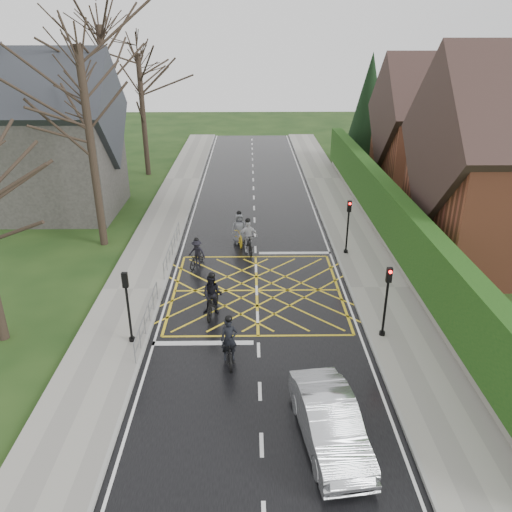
{
  "coord_description": "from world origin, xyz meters",
  "views": [
    {
      "loc": [
        -0.33,
        -21.52,
        11.53
      ],
      "look_at": [
        -0.02,
        1.23,
        1.3
      ],
      "focal_mm": 35.0,
      "sensor_mm": 36.0,
      "label": 1
    }
  ],
  "objects_px": {
    "cyclist_mid": "(197,255)",
    "cyclist_lead": "(239,232)",
    "cyclist_front": "(248,240)",
    "cyclist_rear": "(229,346)",
    "car": "(330,422)",
    "cyclist_back": "(213,299)"
  },
  "relations": [
    {
      "from": "cyclist_front",
      "to": "car",
      "type": "distance_m",
      "value": 14.79
    },
    {
      "from": "cyclist_back",
      "to": "cyclist_mid",
      "type": "height_order",
      "value": "cyclist_back"
    },
    {
      "from": "cyclist_front",
      "to": "cyclist_lead",
      "type": "relative_size",
      "value": 0.97
    },
    {
      "from": "cyclist_back",
      "to": "cyclist_lead",
      "type": "bearing_deg",
      "value": 92.41
    },
    {
      "from": "cyclist_rear",
      "to": "cyclist_back",
      "type": "relative_size",
      "value": 0.98
    },
    {
      "from": "cyclist_rear",
      "to": "cyclist_mid",
      "type": "distance_m",
      "value": 8.8
    },
    {
      "from": "cyclist_rear",
      "to": "cyclist_lead",
      "type": "distance_m",
      "value": 11.63
    },
    {
      "from": "cyclist_lead",
      "to": "cyclist_mid",
      "type": "bearing_deg",
      "value": -135.79
    },
    {
      "from": "cyclist_rear",
      "to": "cyclist_lead",
      "type": "relative_size",
      "value": 0.94
    },
    {
      "from": "cyclist_rear",
      "to": "cyclist_back",
      "type": "bearing_deg",
      "value": 96.64
    },
    {
      "from": "cyclist_rear",
      "to": "cyclist_mid",
      "type": "xyz_separation_m",
      "value": [
        -2.03,
        8.56,
        -0.04
      ]
    },
    {
      "from": "cyclist_mid",
      "to": "cyclist_front",
      "type": "relative_size",
      "value": 0.83
    },
    {
      "from": "cyclist_back",
      "to": "car",
      "type": "xyz_separation_m",
      "value": [
        4.05,
        -7.68,
        -0.02
      ]
    },
    {
      "from": "cyclist_mid",
      "to": "cyclist_front",
      "type": "xyz_separation_m",
      "value": [
        2.73,
        1.79,
        0.16
      ]
    },
    {
      "from": "cyclist_front",
      "to": "car",
      "type": "xyz_separation_m",
      "value": [
        2.49,
        -14.58,
        -0.0
      ]
    },
    {
      "from": "cyclist_rear",
      "to": "cyclist_front",
      "type": "distance_m",
      "value": 10.38
    },
    {
      "from": "cyclist_rear",
      "to": "cyclist_back",
      "type": "distance_m",
      "value": 3.56
    },
    {
      "from": "cyclist_front",
      "to": "cyclist_lead",
      "type": "height_order",
      "value": "cyclist_front"
    },
    {
      "from": "cyclist_mid",
      "to": "car",
      "type": "relative_size",
      "value": 0.38
    },
    {
      "from": "cyclist_mid",
      "to": "cyclist_lead",
      "type": "xyz_separation_m",
      "value": [
        2.22,
        3.07,
        0.12
      ]
    },
    {
      "from": "cyclist_lead",
      "to": "car",
      "type": "height_order",
      "value": "cyclist_lead"
    },
    {
      "from": "cyclist_back",
      "to": "cyclist_lead",
      "type": "height_order",
      "value": "cyclist_back"
    }
  ]
}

